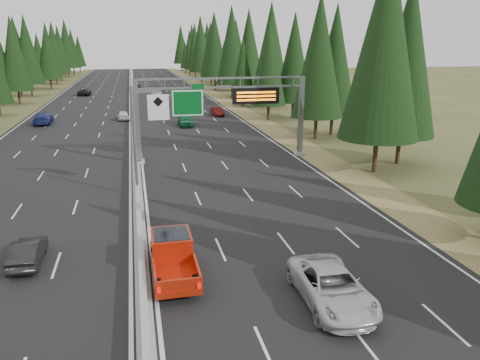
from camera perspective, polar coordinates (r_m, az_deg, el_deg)
road at (r=89.33m, az=-12.94°, el=8.90°), size 32.00×260.00×0.08m
shoulder_right at (r=91.07m, az=-1.53°, el=9.43°), size 3.60×260.00×0.06m
shoulder_left at (r=91.11m, az=-24.29°, el=8.02°), size 3.60×260.00×0.06m
median_barrier at (r=89.29m, az=-12.95°, el=9.14°), size 0.70×260.00×0.85m
sign_gantry at (r=44.79m, az=-1.36°, el=9.06°), size 16.75×0.98×7.80m
hov_sign_pole at (r=34.20m, az=-11.83°, el=5.54°), size 2.80×0.50×8.00m
tree_row_right at (r=84.89m, az=2.28°, el=15.56°), size 11.77×243.81×18.95m
silver_minivan at (r=20.98m, az=11.12°, el=-12.65°), size 2.71×5.67×1.56m
red_pickup at (r=23.35m, az=-8.25°, el=-8.71°), size 2.02×5.66×1.85m
car_ahead_green at (r=64.70m, az=-6.67°, el=7.27°), size 2.00×4.70×1.58m
car_ahead_dkred at (r=73.64m, az=-2.80°, el=8.33°), size 1.68×4.02×1.29m
car_ahead_dkgrey at (r=86.43m, az=-6.00°, el=9.57°), size 2.60×5.81×1.65m
car_ahead_white at (r=104.95m, az=-10.15°, el=10.48°), size 2.15×4.65×1.29m
car_ahead_far at (r=119.78m, az=-12.33°, el=11.07°), size 1.80×4.06×1.36m
car_onc_near at (r=26.40m, az=-24.47°, el=-7.98°), size 1.35×3.85×1.27m
car_onc_blue at (r=71.31m, az=-22.89°, el=6.95°), size 2.47×5.65×1.62m
car_onc_white at (r=71.59m, az=-14.09°, el=7.68°), size 1.92×4.18×1.39m
car_onc_far at (r=108.87m, az=-18.44°, el=10.18°), size 2.61×5.53×1.53m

